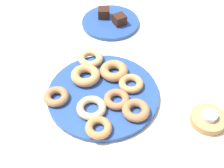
{
  "coord_description": "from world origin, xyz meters",
  "views": [
    {
      "loc": [
        0.61,
        -0.16,
        0.73
      ],
      "look_at": [
        0.0,
        0.03,
        0.05
      ],
      "focal_mm": 48.24,
      "sensor_mm": 36.0,
      "label": 1
    }
  ],
  "objects": [
    {
      "name": "donut_8",
      "position": [
        0.05,
        0.03,
        0.03
      ],
      "size": [
        0.09,
        0.09,
        0.02
      ],
      "primitive_type": "torus",
      "rotation": [
        0.0,
        0.0,
        6.17
      ],
      "color": "#B27547",
      "rests_on": "donut_plate"
    },
    {
      "name": "tealight",
      "position": [
        0.19,
        0.27,
        0.03
      ],
      "size": [
        0.05,
        0.05,
        0.01
      ],
      "primitive_type": "cylinder",
      "color": "silver",
      "rests_on": "candle_holder"
    },
    {
      "name": "donut_0",
      "position": [
        0.11,
        0.07,
        0.03
      ],
      "size": [
        0.12,
        0.12,
        0.03
      ],
      "primitive_type": "torus",
      "rotation": [
        0.0,
        0.0,
        4.03
      ],
      "color": "#B27547",
      "rests_on": "donut_plate"
    },
    {
      "name": "donut_1",
      "position": [
        -0.02,
        -0.15,
        0.03
      ],
      "size": [
        0.09,
        0.09,
        0.02
      ],
      "primitive_type": "torus",
      "rotation": [
        0.0,
        0.0,
        6.13
      ],
      "color": "#B27547",
      "rests_on": "donut_plate"
    },
    {
      "name": "donut_6",
      "position": [
        -0.16,
        -0.0,
        0.03
      ],
      "size": [
        0.12,
        0.12,
        0.02
      ],
      "primitive_type": "torus",
      "rotation": [
        0.0,
        0.0,
        1.02
      ],
      "color": "tan",
      "rests_on": "donut_plate"
    },
    {
      "name": "donut_7",
      "position": [
        0.13,
        -0.05,
        0.03
      ],
      "size": [
        0.08,
        0.08,
        0.02
      ],
      "primitive_type": "torus",
      "rotation": [
        0.0,
        0.0,
        4.82
      ],
      "color": "#C6844C",
      "rests_on": "donut_plate"
    },
    {
      "name": "donut_5",
      "position": [
        -0.07,
        0.06,
        0.03
      ],
      "size": [
        0.12,
        0.12,
        0.03
      ],
      "primitive_type": "torus",
      "rotation": [
        0.0,
        0.0,
        3.59
      ],
      "color": "#C6844C",
      "rests_on": "donut_plate"
    },
    {
      "name": "ground_plane",
      "position": [
        0.0,
        0.0,
        0.0
      ],
      "size": [
        2.4,
        2.4,
        0.0
      ],
      "primitive_type": "plane",
      "color": "beige"
    },
    {
      "name": "brownie_far",
      "position": [
        -0.34,
        0.17,
        0.03
      ],
      "size": [
        0.05,
        0.05,
        0.04
      ],
      "primitive_type": "cube",
      "rotation": [
        0.0,
        0.0,
        0.17
      ],
      "color": "#381E14",
      "rests_on": "cake_plate"
    },
    {
      "name": "brownie_near",
      "position": [
        -0.4,
        0.12,
        0.03
      ],
      "size": [
        0.06,
        0.06,
        0.04
      ],
      "primitive_type": "cube",
      "rotation": [
        0.0,
        0.0,
        -0.31
      ],
      "color": "#381E14",
      "rests_on": "cake_plate"
    },
    {
      "name": "candle_holder",
      "position": [
        0.19,
        0.27,
        0.01
      ],
      "size": [
        0.11,
        0.11,
        0.02
      ],
      "primitive_type": "cylinder",
      "color": "tan",
      "rests_on": "ground_plane"
    },
    {
      "name": "donut_plate",
      "position": [
        0.0,
        0.0,
        0.01
      ],
      "size": [
        0.36,
        0.36,
        0.02
      ],
      "primitive_type": "cylinder",
      "color": "#284C9E",
      "rests_on": "ground_plane"
    },
    {
      "name": "cake_plate",
      "position": [
        -0.37,
        0.14,
        0.01
      ],
      "size": [
        0.23,
        0.23,
        0.01
      ],
      "primitive_type": "cylinder",
      "color": "#284C9E",
      "rests_on": "ground_plane"
    },
    {
      "name": "donut_2",
      "position": [
        -0.0,
        0.09,
        0.03
      ],
      "size": [
        0.09,
        0.09,
        0.02
      ],
      "primitive_type": "torus",
      "rotation": [
        0.0,
        0.0,
        1.49
      ],
      "color": "tan",
      "rests_on": "donut_plate"
    },
    {
      "name": "donut_4",
      "position": [
        -0.08,
        -0.04,
        0.03
      ],
      "size": [
        0.14,
        0.14,
        0.03
      ],
      "primitive_type": "torus",
      "rotation": [
        0.0,
        0.0,
        3.78
      ],
      "color": "tan",
      "rests_on": "donut_plate"
    },
    {
      "name": "donut_3",
      "position": [
        0.06,
        -0.05,
        0.03
      ],
      "size": [
        0.11,
        0.11,
        0.02
      ],
      "primitive_type": "torus",
      "rotation": [
        0.0,
        0.0,
        1.31
      ],
      "color": "#EABC84",
      "rests_on": "donut_plate"
    }
  ]
}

